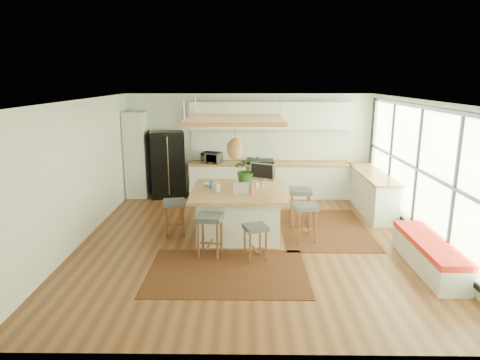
{
  "coord_description": "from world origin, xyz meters",
  "views": [
    {
      "loc": [
        -0.1,
        -7.75,
        3.09
      ],
      "look_at": [
        -0.2,
        0.5,
        1.1
      ],
      "focal_mm": 31.64,
      "sensor_mm": 36.0,
      "label": 1
    }
  ],
  "objects_px": {
    "laptop": "(241,189)",
    "monitor": "(262,174)",
    "stool_near_right": "(255,241)",
    "stool_left_side": "(175,218)",
    "island": "(239,212)",
    "stool_right_front": "(305,223)",
    "island_plant": "(247,173)",
    "fridge": "(167,162)",
    "stool_near_left": "(210,237)",
    "stool_right_back": "(300,209)",
    "microwave": "(212,156)"
  },
  "relations": [
    {
      "from": "monitor",
      "to": "stool_right_front",
      "type": "bearing_deg",
      "value": -12.34
    },
    {
      "from": "laptop",
      "to": "monitor",
      "type": "relative_size",
      "value": 0.62
    },
    {
      "from": "island",
      "to": "stool_near_left",
      "type": "bearing_deg",
      "value": -113.96
    },
    {
      "from": "stool_left_side",
      "to": "monitor",
      "type": "bearing_deg",
      "value": 11.63
    },
    {
      "from": "stool_near_left",
      "to": "stool_right_back",
      "type": "bearing_deg",
      "value": 42.63
    },
    {
      "from": "stool_right_front",
      "to": "island_plant",
      "type": "distance_m",
      "value": 1.61
    },
    {
      "from": "island_plant",
      "to": "monitor",
      "type": "bearing_deg",
      "value": -28.55
    },
    {
      "from": "stool_near_left",
      "to": "stool_left_side",
      "type": "relative_size",
      "value": 1.06
    },
    {
      "from": "island",
      "to": "microwave",
      "type": "xyz_separation_m",
      "value": [
        -0.75,
        2.78,
        0.63
      ]
    },
    {
      "from": "island",
      "to": "monitor",
      "type": "height_order",
      "value": "monitor"
    },
    {
      "from": "island",
      "to": "stool_near_right",
      "type": "relative_size",
      "value": 2.91
    },
    {
      "from": "microwave",
      "to": "stool_right_back",
      "type": "bearing_deg",
      "value": -27.26
    },
    {
      "from": "monitor",
      "to": "fridge",
      "type": "bearing_deg",
      "value": 159.75
    },
    {
      "from": "stool_right_front",
      "to": "microwave",
      "type": "relative_size",
      "value": 1.48
    },
    {
      "from": "stool_right_front",
      "to": "fridge",
      "type": "bearing_deg",
      "value": 135.45
    },
    {
      "from": "stool_right_front",
      "to": "monitor",
      "type": "distance_m",
      "value": 1.33
    },
    {
      "from": "fridge",
      "to": "stool_left_side",
      "type": "relative_size",
      "value": 2.42
    },
    {
      "from": "fridge",
      "to": "monitor",
      "type": "xyz_separation_m",
      "value": [
        2.4,
        -2.52,
        0.26
      ]
    },
    {
      "from": "island",
      "to": "stool_left_side",
      "type": "distance_m",
      "value": 1.29
    },
    {
      "from": "fridge",
      "to": "stool_near_left",
      "type": "bearing_deg",
      "value": -82.89
    },
    {
      "from": "stool_near_right",
      "to": "stool_left_side",
      "type": "bearing_deg",
      "value": 143.2
    },
    {
      "from": "stool_near_right",
      "to": "laptop",
      "type": "xyz_separation_m",
      "value": [
        -0.25,
        0.9,
        0.7
      ]
    },
    {
      "from": "stool_near_left",
      "to": "stool_near_right",
      "type": "bearing_deg",
      "value": -11.65
    },
    {
      "from": "stool_right_back",
      "to": "monitor",
      "type": "bearing_deg",
      "value": -162.09
    },
    {
      "from": "stool_right_back",
      "to": "stool_left_side",
      "type": "height_order",
      "value": "stool_right_back"
    },
    {
      "from": "stool_left_side",
      "to": "fridge",
      "type": "bearing_deg",
      "value": 102.56
    },
    {
      "from": "fridge",
      "to": "stool_near_right",
      "type": "relative_size",
      "value": 2.75
    },
    {
      "from": "island_plant",
      "to": "stool_near_left",
      "type": "bearing_deg",
      "value": -112.67
    },
    {
      "from": "stool_right_front",
      "to": "island_plant",
      "type": "height_order",
      "value": "island_plant"
    },
    {
      "from": "stool_near_right",
      "to": "monitor",
      "type": "relative_size",
      "value": 1.21
    },
    {
      "from": "stool_right_front",
      "to": "stool_near_left",
      "type": "bearing_deg",
      "value": -157.19
    },
    {
      "from": "stool_near_right",
      "to": "monitor",
      "type": "xyz_separation_m",
      "value": [
        0.17,
        1.55,
        0.83
      ]
    },
    {
      "from": "fridge",
      "to": "stool_near_right",
      "type": "distance_m",
      "value": 4.68
    },
    {
      "from": "stool_right_front",
      "to": "stool_near_right",
      "type": "bearing_deg",
      "value": -136.97
    },
    {
      "from": "fridge",
      "to": "stool_right_back",
      "type": "bearing_deg",
      "value": -47.84
    },
    {
      "from": "island",
      "to": "fridge",
      "type": "bearing_deg",
      "value": 124.54
    },
    {
      "from": "island",
      "to": "stool_near_right",
      "type": "height_order",
      "value": "island"
    },
    {
      "from": "island",
      "to": "stool_left_side",
      "type": "relative_size",
      "value": 2.57
    },
    {
      "from": "microwave",
      "to": "island",
      "type": "bearing_deg",
      "value": -54.9
    },
    {
      "from": "stool_near_right",
      "to": "stool_near_left",
      "type": "bearing_deg",
      "value": 168.35
    },
    {
      "from": "laptop",
      "to": "island_plant",
      "type": "xyz_separation_m",
      "value": [
        0.1,
        0.82,
        0.12
      ]
    },
    {
      "from": "island_plant",
      "to": "stool_left_side",
      "type": "bearing_deg",
      "value": -159.72
    },
    {
      "from": "stool_right_back",
      "to": "monitor",
      "type": "relative_size",
      "value": 1.51
    },
    {
      "from": "island",
      "to": "stool_right_front",
      "type": "xyz_separation_m",
      "value": [
        1.28,
        -0.36,
        -0.11
      ]
    },
    {
      "from": "stool_right_front",
      "to": "microwave",
      "type": "height_order",
      "value": "microwave"
    },
    {
      "from": "fridge",
      "to": "stool_near_left",
      "type": "xyz_separation_m",
      "value": [
        1.43,
        -3.91,
        -0.57
      ]
    },
    {
      "from": "laptop",
      "to": "microwave",
      "type": "relative_size",
      "value": 0.66
    },
    {
      "from": "island_plant",
      "to": "stool_near_right",
      "type": "bearing_deg",
      "value": -85.11
    },
    {
      "from": "stool_near_left",
      "to": "monitor",
      "type": "bearing_deg",
      "value": 55.15
    },
    {
      "from": "island",
      "to": "stool_right_back",
      "type": "relative_size",
      "value": 2.32
    }
  ]
}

